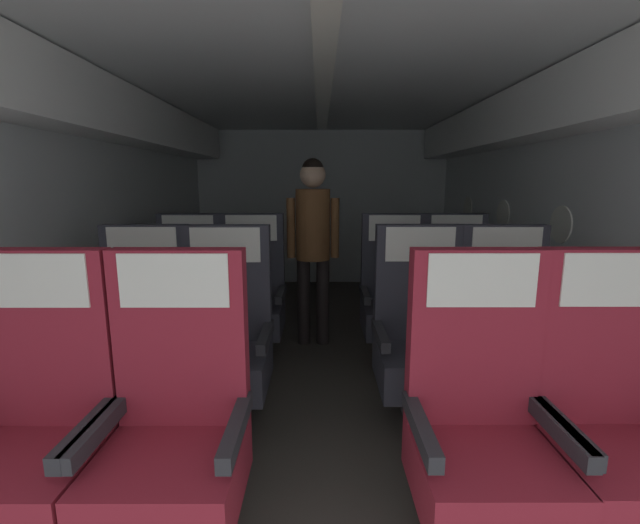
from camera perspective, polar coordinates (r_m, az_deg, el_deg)
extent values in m
cube|color=#3D3833|center=(3.22, 0.41, -14.45)|extent=(3.57, 6.02, 0.02)
cube|color=silver|center=(3.37, -29.59, 3.71)|extent=(0.08, 5.62, 2.06)
cube|color=silver|center=(3.39, 30.23, 3.69)|extent=(0.08, 5.62, 2.06)
cube|color=silver|center=(3.00, 0.47, 24.22)|extent=(3.45, 5.62, 0.06)
cube|color=#B6BBBB|center=(5.76, 0.21, 7.40)|extent=(3.45, 0.06, 2.06)
cube|color=white|center=(3.29, -27.74, 17.92)|extent=(0.32, 5.40, 0.36)
cube|color=white|center=(3.32, 28.44, 17.81)|extent=(0.32, 5.40, 0.36)
cube|color=white|center=(2.99, 0.47, 23.47)|extent=(0.12, 5.06, 0.02)
cylinder|color=white|center=(3.37, 29.63, 4.41)|extent=(0.01, 0.26, 0.26)
cylinder|color=white|center=(4.20, 23.38, 5.90)|extent=(0.01, 0.26, 0.26)
cylinder|color=white|center=(5.08, 19.21, 6.85)|extent=(0.01, 0.26, 0.26)
cube|color=maroon|center=(1.99, -34.70, -22.84)|extent=(0.50, 0.50, 0.21)
cube|color=maroon|center=(1.95, -32.73, -8.57)|extent=(0.50, 0.09, 0.69)
cube|color=#28282D|center=(1.77, -28.66, -19.06)|extent=(0.05, 0.42, 0.06)
cube|color=silver|center=(1.85, -34.26, -2.12)|extent=(0.40, 0.01, 0.20)
cube|color=maroon|center=(1.77, -19.43, -25.75)|extent=(0.50, 0.50, 0.21)
cube|color=maroon|center=(1.73, -18.14, -9.64)|extent=(0.50, 0.09, 0.69)
cube|color=#28282D|center=(1.61, -11.24, -21.08)|extent=(0.05, 0.42, 0.06)
cube|color=#28282D|center=(1.76, -27.66, -19.20)|extent=(0.05, 0.42, 0.06)
cube|color=silver|center=(1.62, -19.14, -2.41)|extent=(0.40, 0.01, 0.20)
cube|color=maroon|center=(2.02, 35.47, -22.39)|extent=(0.50, 0.50, 0.21)
cube|color=maroon|center=(1.98, 33.50, -8.35)|extent=(0.50, 0.09, 0.69)
cube|color=#28282D|center=(1.80, 29.63, -18.66)|extent=(0.05, 0.42, 0.06)
cube|color=silver|center=(1.89, 35.03, -2.00)|extent=(0.40, 0.01, 0.20)
cube|color=maroon|center=(1.80, 21.30, -25.37)|extent=(0.50, 0.50, 0.21)
cube|color=maroon|center=(1.76, 19.90, -9.48)|extent=(0.50, 0.09, 0.69)
cube|color=#28282D|center=(1.79, 29.32, -18.82)|extent=(0.05, 0.42, 0.06)
cube|color=#28282D|center=(1.62, 13.36, -20.83)|extent=(0.05, 0.42, 0.06)
cube|color=silver|center=(1.65, 20.98, -2.34)|extent=(0.40, 0.01, 0.20)
cube|color=#38383D|center=(2.78, -22.75, -16.98)|extent=(0.18, 0.18, 0.21)
cube|color=#33333D|center=(2.69, -23.08, -12.94)|extent=(0.50, 0.50, 0.21)
cube|color=#33333D|center=(2.73, -22.13, -2.54)|extent=(0.50, 0.09, 0.69)
cube|color=#28282D|center=(2.53, -18.36, -9.29)|extent=(0.05, 0.42, 0.06)
cube|color=#28282D|center=(2.72, -28.08, -8.65)|extent=(0.05, 0.42, 0.06)
cube|color=silver|center=(2.64, -22.87, 2.19)|extent=(0.40, 0.01, 0.20)
cube|color=#38383D|center=(2.62, -12.60, -18.13)|extent=(0.18, 0.18, 0.21)
cube|color=#33333D|center=(2.52, -12.80, -13.89)|extent=(0.50, 0.50, 0.21)
cube|color=#33333D|center=(2.57, -12.23, -2.79)|extent=(0.50, 0.09, 0.69)
cube|color=#28282D|center=(2.41, -7.35, -9.88)|extent=(0.05, 0.42, 0.06)
cube|color=#28282D|center=(2.51, -18.39, -9.46)|extent=(0.05, 0.42, 0.06)
cube|color=silver|center=(2.48, -12.68, 2.25)|extent=(0.40, 0.01, 0.20)
cube|color=#38383D|center=(2.79, 23.70, -16.89)|extent=(0.18, 0.18, 0.21)
cube|color=#33333D|center=(2.70, 24.04, -12.88)|extent=(0.50, 0.50, 0.21)
cube|color=#33333D|center=(2.74, 23.05, -2.53)|extent=(0.50, 0.09, 0.69)
cube|color=#28282D|center=(2.74, 28.98, -8.59)|extent=(0.05, 0.42, 0.06)
cube|color=#28282D|center=(2.55, 19.39, -9.26)|extent=(0.05, 0.42, 0.06)
cube|color=silver|center=(2.66, 23.82, 2.17)|extent=(0.40, 0.01, 0.20)
cube|color=#38383D|center=(2.65, 13.25, -17.81)|extent=(0.18, 0.18, 0.21)
cube|color=#33333D|center=(2.55, 13.45, -13.61)|extent=(0.50, 0.50, 0.21)
cube|color=#33333D|center=(2.60, 12.85, -2.65)|extent=(0.50, 0.09, 0.69)
cube|color=#28282D|center=(2.55, 18.96, -9.22)|extent=(0.05, 0.42, 0.06)
cube|color=#28282D|center=(2.44, 8.10, -9.64)|extent=(0.05, 0.42, 0.06)
cube|color=silver|center=(2.51, 13.32, 2.33)|extent=(0.40, 0.01, 0.20)
cube|color=#38383D|center=(3.54, -17.31, -10.53)|extent=(0.18, 0.18, 0.21)
cube|color=#33333D|center=(3.47, -17.50, -7.25)|extent=(0.50, 0.50, 0.21)
cube|color=#33333D|center=(3.55, -16.94, 0.70)|extent=(0.50, 0.09, 0.69)
cube|color=#28282D|center=(3.35, -13.77, -4.19)|extent=(0.05, 0.42, 0.06)
cube|color=#28282D|center=(3.50, -21.43, -4.02)|extent=(0.05, 0.42, 0.06)
cube|color=silver|center=(3.48, -17.38, 4.38)|extent=(0.40, 0.01, 0.20)
cube|color=#38383D|center=(3.43, -9.23, -10.83)|extent=(0.18, 0.18, 0.21)
cube|color=#33333D|center=(3.36, -9.34, -7.46)|extent=(0.50, 0.50, 0.21)
cube|color=#33333D|center=(3.45, -9.03, 0.74)|extent=(0.50, 0.09, 0.69)
cube|color=#28282D|center=(3.28, -5.30, -4.26)|extent=(0.05, 0.42, 0.06)
cube|color=#28282D|center=(3.35, -13.49, -4.17)|extent=(0.05, 0.42, 0.06)
cube|color=silver|center=(3.37, -9.27, 4.54)|extent=(0.40, 0.01, 0.20)
cube|color=#38383D|center=(3.56, 17.79, -10.40)|extent=(0.18, 0.18, 0.21)
cube|color=#33333D|center=(3.49, 17.99, -7.15)|extent=(0.50, 0.50, 0.21)
cube|color=#33333D|center=(3.58, 17.41, 0.74)|extent=(0.50, 0.09, 0.69)
cube|color=#28282D|center=(3.52, 21.88, -3.94)|extent=(0.05, 0.42, 0.06)
cube|color=#28282D|center=(3.37, 14.30, -4.11)|extent=(0.05, 0.42, 0.06)
cube|color=silver|center=(3.50, 17.86, 4.39)|extent=(0.40, 0.01, 0.20)
cube|color=#38383D|center=(3.43, 9.92, -10.86)|extent=(0.18, 0.18, 0.21)
cube|color=#33333D|center=(3.36, 10.03, -7.48)|extent=(0.50, 0.50, 0.21)
cube|color=#33333D|center=(3.45, 9.69, 0.72)|extent=(0.50, 0.09, 0.69)
cube|color=#28282D|center=(3.36, 14.18, -4.19)|extent=(0.05, 0.42, 0.06)
cube|color=#28282D|center=(3.27, 6.00, -4.29)|extent=(0.05, 0.42, 0.06)
cube|color=silver|center=(3.37, 9.96, 4.52)|extent=(0.40, 0.01, 0.20)
cylinder|color=black|center=(3.60, -2.24, -5.33)|extent=(0.11, 0.11, 0.73)
cylinder|color=black|center=(3.59, 0.32, -5.34)|extent=(0.11, 0.11, 0.73)
cylinder|color=brown|center=(3.47, -0.99, 5.06)|extent=(0.28, 0.28, 0.57)
cylinder|color=brown|center=(3.48, -3.96, 4.58)|extent=(0.07, 0.07, 0.49)
cylinder|color=brown|center=(3.48, 1.99, 4.59)|extent=(0.07, 0.07, 0.49)
sphere|color=tan|center=(3.46, -1.01, 11.67)|extent=(0.21, 0.21, 0.21)
sphere|color=black|center=(3.46, -1.02, 12.36)|extent=(0.18, 0.18, 0.18)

